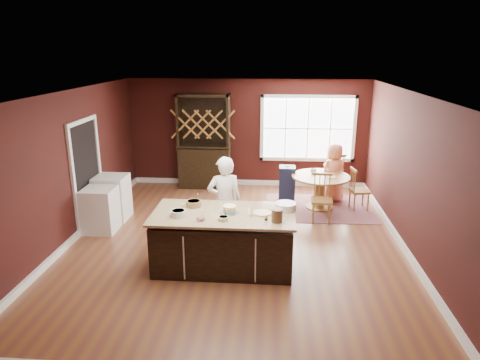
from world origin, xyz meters
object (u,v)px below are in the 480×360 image
Objects in this scene: chair_north at (332,175)px; seated_woman at (333,173)px; dining_table at (320,185)px; high_chair at (287,184)px; chair_south at (322,198)px; kitchen_island at (224,241)px; baker at (224,202)px; hutch at (204,142)px; chair_east at (360,189)px; toddler at (286,168)px; washer at (100,210)px; layer_cake at (229,209)px; dryer at (112,198)px.

chair_north is 0.27m from seated_woman.
dining_table is 0.79m from high_chair.
chair_south is at bearing 44.48° from chair_north.
kitchen_island is 2.68m from chair_south.
hutch is (-0.89, 3.41, 0.35)m from baker.
chair_east is at bearing 103.39° from seated_woman.
chair_north is at bearing 19.90° from toddler.
dining_table is at bearing 79.84° from chair_east.
baker is at bearing 95.23° from kitchen_island.
baker is 1.92× the size of washer.
high_chair reaches higher than dining_table.
chair_south reaches higher than dining_table.
layer_cake is at bearing -24.62° from washer.
baker is 1.51× the size of chair_north.
layer_cake is at bearing -126.20° from chair_south.
kitchen_island is 2.37× the size of chair_east.
toddler is (-0.75, 0.35, 0.28)m from dining_table.
seated_woman is (0.39, 1.28, 0.18)m from chair_south.
dining_table is 4.85× the size of toddler.
high_chair is 3.43× the size of toddler.
baker is 3.39m from seated_woman.
dryer is (-3.59, -1.30, -0.35)m from toddler.
dining_table is 4.62m from washer.
layer_cake reaches higher than washer.
dining_table is 1.37× the size of dryer.
toddler is at bearing 19.84° from dryer.
baker reaches higher than toddler.
seated_woman is at bearing -15.23° from hutch.
washer is at bearing 97.03° from chair_east.
baker reaches higher than chair_south.
toddler is (-0.70, 1.13, 0.31)m from chair_south.
chair_north is at bearing 58.74° from kitchen_island.
baker reaches higher than dryer.
kitchen_island is at bearing -25.59° from washer.
kitchen_island is at bearing 25.27° from seated_woman.
layer_cake is (-1.72, -2.79, 0.45)m from dining_table.
hutch is (-2.05, 1.04, 0.73)m from high_chair.
seated_woman is at bearing 24.08° from washer.
chair_north is 1.18m from toddler.
washer is (-2.53, 1.21, -0.01)m from kitchen_island.
chair_south is at bearing 48.83° from kitchen_island.
layer_cake reaches higher than high_chair.
chair_east is at bearing 16.95° from washer.
high_chair is at bearing 19.17° from dryer.
hutch reaches higher than kitchen_island.
toddler is at bearing -26.43° from hutch.
baker reaches higher than seated_woman.
seated_woman reaches higher than high_chair.
toddler is (1.13, 2.40, -0.02)m from baker.
washer is at bearing 154.41° from kitchen_island.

